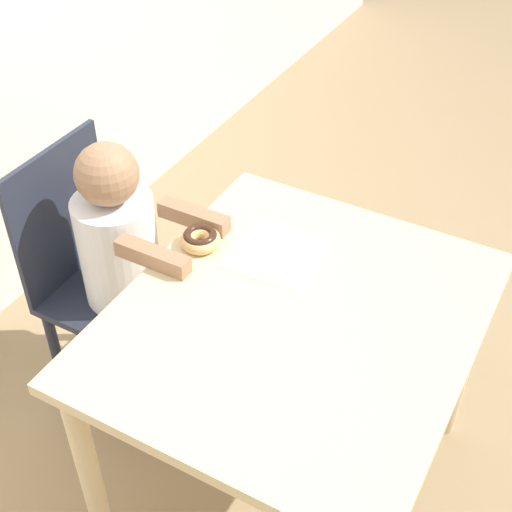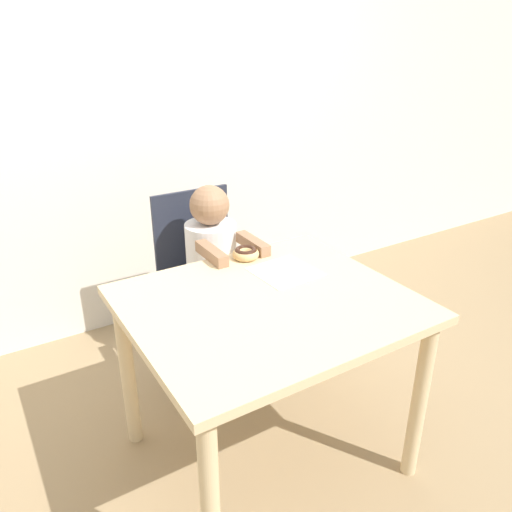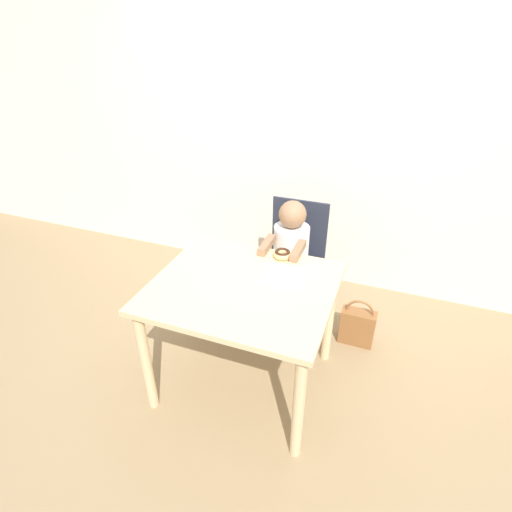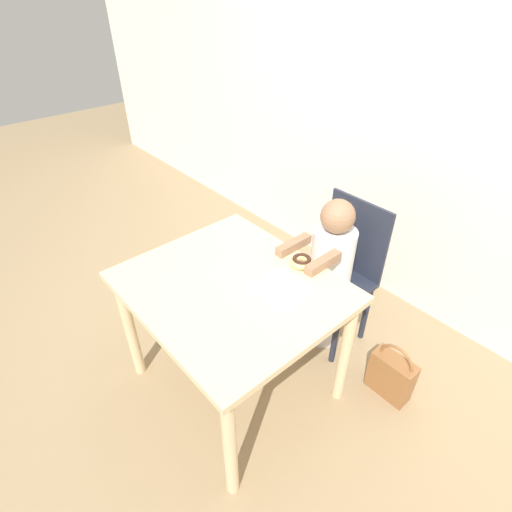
{
  "view_description": "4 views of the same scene",
  "coord_description": "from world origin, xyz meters",
  "px_view_note": "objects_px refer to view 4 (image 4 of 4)",
  "views": [
    {
      "loc": [
        -1.19,
        -0.54,
        2.04
      ],
      "look_at": [
        0.03,
        0.13,
        0.88
      ],
      "focal_mm": 50.0,
      "sensor_mm": 36.0,
      "label": 1
    },
    {
      "loc": [
        -0.88,
        -1.35,
        1.66
      ],
      "look_at": [
        0.03,
        0.13,
        0.88
      ],
      "focal_mm": 35.0,
      "sensor_mm": 36.0,
      "label": 2
    },
    {
      "loc": [
        0.72,
        -1.7,
        2.04
      ],
      "look_at": [
        0.03,
        0.13,
        0.88
      ],
      "focal_mm": 28.0,
      "sensor_mm": 36.0,
      "label": 3
    },
    {
      "loc": [
        1.18,
        -0.88,
        2.0
      ],
      "look_at": [
        0.03,
        0.13,
        0.88
      ],
      "focal_mm": 28.0,
      "sensor_mm": 36.0,
      "label": 4
    }
  ],
  "objects_px": {
    "donut": "(302,261)",
    "handbag": "(391,375)",
    "chair": "(341,272)",
    "child_figure": "(329,276)"
  },
  "relations": [
    {
      "from": "child_figure",
      "to": "donut",
      "type": "height_order",
      "value": "child_figure"
    },
    {
      "from": "chair",
      "to": "donut",
      "type": "bearing_deg",
      "value": -86.52
    },
    {
      "from": "handbag",
      "to": "child_figure",
      "type": "bearing_deg",
      "value": 176.43
    },
    {
      "from": "chair",
      "to": "handbag",
      "type": "relative_size",
      "value": 2.52
    },
    {
      "from": "chair",
      "to": "handbag",
      "type": "xyz_separation_m",
      "value": [
        0.53,
        -0.15,
        -0.34
      ]
    },
    {
      "from": "handbag",
      "to": "chair",
      "type": "bearing_deg",
      "value": 164.44
    },
    {
      "from": "child_figure",
      "to": "chair",
      "type": "bearing_deg",
      "value": 90.0
    },
    {
      "from": "donut",
      "to": "chair",
      "type": "bearing_deg",
      "value": 93.48
    },
    {
      "from": "donut",
      "to": "handbag",
      "type": "height_order",
      "value": "donut"
    },
    {
      "from": "donut",
      "to": "handbag",
      "type": "bearing_deg",
      "value": 26.48
    }
  ]
}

